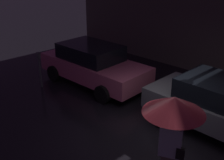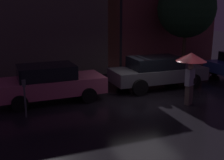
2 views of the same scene
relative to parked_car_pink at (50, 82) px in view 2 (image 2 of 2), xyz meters
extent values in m
plane|color=black|center=(3.73, -1.29, -0.76)|extent=(60.00, 60.00, 0.00)
cube|color=#564C47|center=(-0.25, 5.21, 2.84)|extent=(8.46, 3.00, 7.21)
cube|color=brown|center=(8.12, 5.21, 2.96)|extent=(6.72, 3.00, 7.45)
cube|color=#DB6684|center=(0.05, 0.00, -0.14)|extent=(4.26, 1.74, 0.64)
cube|color=black|center=(-0.12, 0.00, 0.45)|extent=(2.22, 1.52, 0.54)
cylinder|color=black|center=(1.36, 0.86, -0.46)|extent=(0.61, 0.22, 0.61)
cylinder|color=black|center=(1.36, -0.86, -0.46)|extent=(0.61, 0.22, 0.61)
cylinder|color=black|center=(-1.27, 0.86, -0.46)|extent=(0.61, 0.22, 0.61)
cylinder|color=black|center=(-1.27, -0.86, -0.46)|extent=(0.61, 0.22, 0.61)
cube|color=slate|center=(5.08, 0.08, -0.11)|extent=(4.55, 1.86, 0.60)
cube|color=black|center=(4.90, 0.08, 0.45)|extent=(2.39, 1.59, 0.52)
cylinder|color=black|center=(6.48, 0.94, -0.40)|extent=(0.72, 0.22, 0.72)
cylinder|color=black|center=(6.48, -0.79, -0.40)|extent=(0.72, 0.22, 0.72)
cylinder|color=black|center=(3.69, 0.94, -0.40)|extent=(0.72, 0.22, 0.72)
cylinder|color=black|center=(3.69, -0.79, -0.40)|extent=(0.72, 0.22, 0.72)
cylinder|color=black|center=(9.46, 1.09, -0.41)|extent=(0.70, 0.22, 0.70)
cube|color=#66564C|center=(4.90, -2.54, -0.38)|extent=(0.34, 0.29, 0.77)
cube|color=#B2B7C6|center=(4.90, -2.54, 0.33)|extent=(0.46, 0.34, 0.64)
sphere|color=tan|center=(4.90, -2.54, 0.76)|extent=(0.21, 0.21, 0.21)
cylinder|color=black|center=(4.90, -2.54, 0.58)|extent=(0.02, 0.02, 0.76)
cone|color=#B2333D|center=(4.90, -2.54, 1.12)|extent=(1.16, 1.16, 0.32)
cube|color=black|center=(5.13, -2.54, 0.17)|extent=(0.19, 0.15, 0.22)
cylinder|color=#4C5154|center=(-1.13, -1.54, -0.21)|extent=(0.06, 0.06, 1.10)
cube|color=#4C5154|center=(-1.13, -1.54, 0.45)|extent=(0.12, 0.10, 0.22)
cylinder|color=black|center=(4.30, 2.64, 1.33)|extent=(0.14, 0.14, 4.18)
cylinder|color=#473323|center=(7.94, 2.02, 0.40)|extent=(0.20, 0.20, 2.32)
sphere|color=#193D1E|center=(7.94, 2.02, 2.91)|extent=(3.18, 3.18, 3.18)
camera|label=1|loc=(7.15, -6.55, 3.53)|focal=45.00mm
camera|label=2|loc=(-1.83, -11.08, 2.85)|focal=45.00mm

